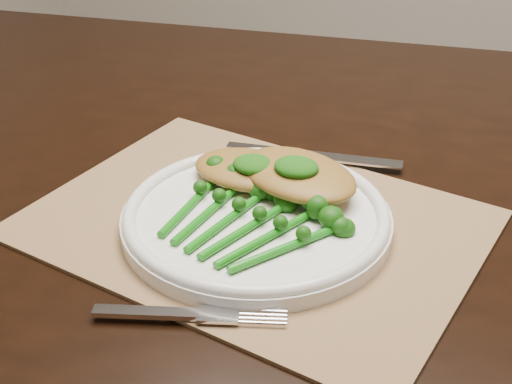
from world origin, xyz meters
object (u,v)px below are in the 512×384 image
at_px(dining_table, 323,372).
at_px(broccolini_bundle, 237,224).
at_px(dinner_plate, 256,217).
at_px(placemat, 254,223).
at_px(chicken_fillet_left, 250,169).

xyz_separation_m(dining_table, broccolini_bundle, (-0.04, -0.23, 0.40)).
bearing_deg(dining_table, dinner_plate, -106.85).
bearing_deg(broccolini_bundle, dinner_plate, 93.46).
bearing_deg(dinner_plate, dining_table, 80.41).
height_order(placemat, broccolini_bundle, broccolini_bundle).
xyz_separation_m(chicken_fillet_left, broccolini_bundle, (0.02, -0.10, -0.01)).
height_order(dinner_plate, chicken_fillet_left, chicken_fillet_left).
bearing_deg(placemat, dining_table, 88.61).
distance_m(dining_table, chicken_fillet_left, 0.43).
bearing_deg(dining_table, placemat, -109.00).
bearing_deg(dinner_plate, placemat, 125.29).
height_order(dining_table, broccolini_bundle, broccolini_bundle).
xyz_separation_m(dining_table, dinner_plate, (-0.03, -0.19, 0.39)).
relative_size(placemat, chicken_fillet_left, 3.56).
height_order(dinner_plate, broccolini_bundle, broccolini_bundle).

